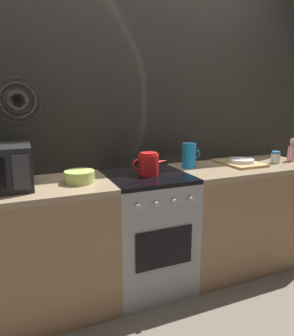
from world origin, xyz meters
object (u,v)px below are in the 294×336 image
object	(u,v)px
dish_pile	(240,162)
spice_jar	(275,157)
stove_unit	(147,231)
spray_bottle	(291,152)
mixing_bowl	(80,177)
kettle	(149,164)
pitcher	(189,155)

from	to	relation	value
dish_pile	spice_jar	world-z (taller)	spice_jar
stove_unit	spray_bottle	bearing A→B (deg)	-1.32
dish_pile	spice_jar	distance (m)	0.32
dish_pile	spice_jar	bearing A→B (deg)	-14.64
spice_jar	spray_bottle	world-z (taller)	spray_bottle
mixing_bowl	spray_bottle	xyz separation A→B (m)	(1.89, -0.00, 0.04)
mixing_bowl	dish_pile	bearing A→B (deg)	2.78
stove_unit	spice_jar	xyz separation A→B (m)	(1.19, -0.04, 0.50)
kettle	dish_pile	bearing A→B (deg)	2.88
pitcher	spice_jar	world-z (taller)	pitcher
kettle	dish_pile	distance (m)	0.88
stove_unit	pitcher	size ratio (longest dim) A/B	4.50
kettle	spice_jar	bearing A→B (deg)	-1.81
dish_pile	kettle	bearing A→B (deg)	-177.12
stove_unit	spice_jar	size ratio (longest dim) A/B	8.57
kettle	spray_bottle	world-z (taller)	spray_bottle
stove_unit	mixing_bowl	world-z (taller)	mixing_bowl
pitcher	dish_pile	distance (m)	0.48
stove_unit	spray_bottle	xyz separation A→B (m)	(1.39, -0.03, 0.53)
spice_jar	spray_bottle	bearing A→B (deg)	3.35
stove_unit	mixing_bowl	size ratio (longest dim) A/B	4.50
kettle	spice_jar	distance (m)	1.19
stove_unit	mixing_bowl	bearing A→B (deg)	-176.66
kettle	pitcher	xyz separation A→B (m)	(0.40, 0.10, 0.02)
kettle	mixing_bowl	xyz separation A→B (m)	(-0.51, -0.02, -0.04)
kettle	spray_bottle	bearing A→B (deg)	-1.08
mixing_bowl	spice_jar	world-z (taller)	spice_jar
stove_unit	spray_bottle	distance (m)	1.49
stove_unit	pitcher	world-z (taller)	pitcher
dish_pile	spray_bottle	size ratio (longest dim) A/B	1.97
stove_unit	spice_jar	world-z (taller)	spice_jar
kettle	mixing_bowl	bearing A→B (deg)	-177.41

